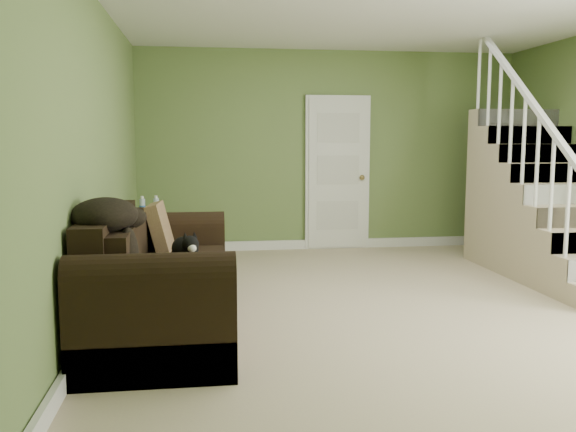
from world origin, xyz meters
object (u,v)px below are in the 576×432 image
object	(u,v)px
sofa	(157,285)
cat	(185,249)
side_table	(151,241)
banana	(191,277)

from	to	relation	value
sofa	cat	size ratio (longest dim) A/B	4.34
side_table	cat	bearing A→B (deg)	-78.38
banana	sofa	bearing A→B (deg)	81.84
cat	sofa	bearing A→B (deg)	-160.27
sofa	side_table	distance (m)	2.36
sofa	cat	bearing A→B (deg)	34.18
sofa	cat	xyz separation A→B (m)	(0.21, 0.15, 0.25)
side_table	banana	size ratio (longest dim) A/B	4.35
side_table	cat	distance (m)	2.26
cat	banana	bearing A→B (deg)	-99.72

